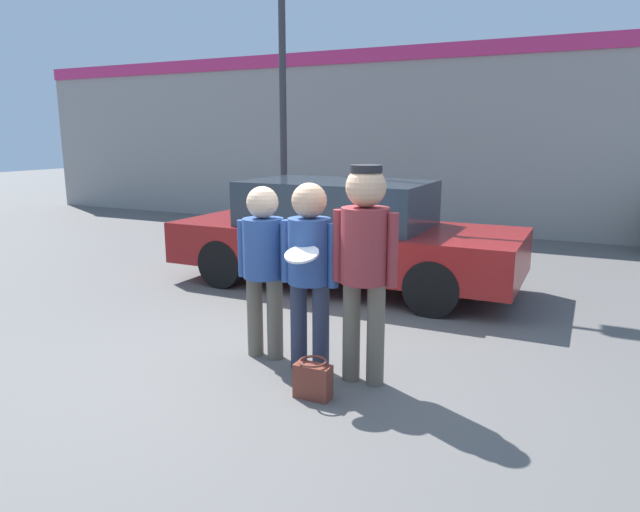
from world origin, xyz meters
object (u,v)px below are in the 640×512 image
person_middle_with_frisbee (309,261)px  person_right (365,252)px  person_left (264,257)px  handbag (313,380)px  street_lamp (297,38)px  parked_car_near (342,234)px

person_middle_with_frisbee → person_right: 0.54m
person_left → handbag: person_left is taller
person_right → street_lamp: bearing=123.7°
person_left → person_right: person_right is taller
person_right → person_middle_with_frisbee: bearing=176.9°
person_middle_with_frisbee → person_right: bearing=-3.1°
person_middle_with_frisbee → parked_car_near: (-0.92, 2.84, -0.27)m
person_right → street_lamp: size_ratio=0.32×
parked_car_near → handbag: bearing=-70.2°
parked_car_near → street_lamp: (-1.50, 1.57, 2.88)m
person_right → handbag: (-0.25, -0.47, -0.98)m
person_right → parked_car_near: (-1.45, 2.87, -0.40)m
person_middle_with_frisbee → parked_car_near: 3.00m
person_left → person_middle_with_frisbee: 0.54m
person_left → handbag: bearing=-36.6°
street_lamp → handbag: 6.59m
parked_car_near → street_lamp: size_ratio=0.81×
person_left → person_middle_with_frisbee: (0.53, -0.10, 0.04)m
person_right → parked_car_near: bearing=116.8°
person_middle_with_frisbee → parked_car_near: bearing=108.1°
person_left → street_lamp: size_ratio=0.28×
parked_car_near → handbag: size_ratio=14.77×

